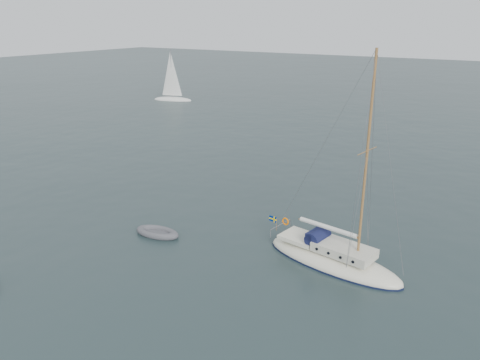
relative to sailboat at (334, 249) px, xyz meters
The scene contains 4 objects.
ground 3.25m from the sailboat, 160.49° to the right, with size 300.00×300.00×0.00m, color black.
sailboat is the anchor object (origin of this frame).
dinghy 11.11m from the sailboat, 167.58° to the right, with size 3.04×1.37×0.44m.
distant_yacht_a 57.66m from the sailboat, 138.32° to the left, with size 6.64×3.54×8.80m.
Camera 1 is at (10.70, -21.52, 13.08)m, focal length 35.00 mm.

